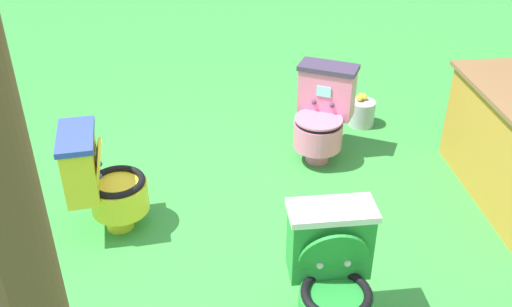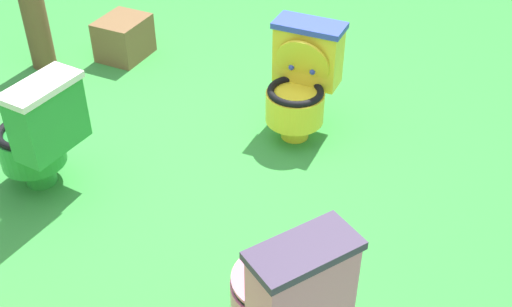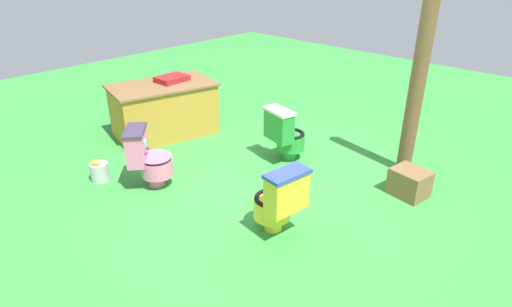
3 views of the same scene
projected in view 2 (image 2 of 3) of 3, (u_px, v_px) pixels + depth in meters
The scene contains 5 objects.
ground at pixel (172, 178), 3.86m from camera, with size 14.00×14.00×0.00m, color green.
toilet_pink at pixel (285, 292), 2.66m from camera, with size 0.64×0.63×0.73m.
toilet_green at pixel (39, 133), 3.58m from camera, with size 0.57×0.51×0.73m.
toilet_yellow at pixel (301, 81), 4.03m from camera, with size 0.46×0.54×0.73m.
small_crate at pixel (124, 38), 4.99m from camera, with size 0.39×0.33×0.31m, color brown.
Camera 2 is at (-1.35, 2.73, 2.43)m, focal length 45.16 mm.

